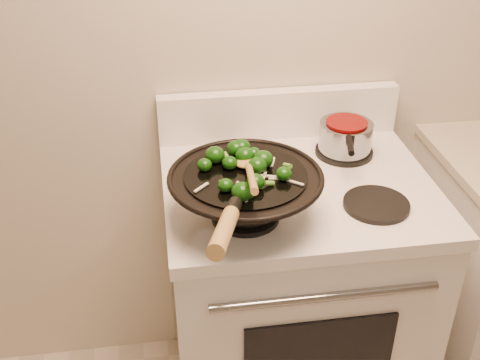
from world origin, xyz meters
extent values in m
plane|color=beige|center=(0.00, 1.50, 1.30)|extent=(3.50, 0.00, 3.50)
cube|color=white|center=(-0.16, 1.17, 0.44)|extent=(0.76, 0.64, 0.88)
cube|color=white|center=(-0.16, 1.17, 0.90)|extent=(0.78, 0.66, 0.04)
cube|color=white|center=(-0.16, 1.47, 1.00)|extent=(0.78, 0.05, 0.16)
cylinder|color=gray|center=(-0.16, 0.84, 0.78)|extent=(0.60, 0.02, 0.02)
cube|color=black|center=(-0.16, 0.84, 0.55)|extent=(0.42, 0.01, 0.28)
cylinder|color=black|center=(-0.34, 1.02, 0.93)|extent=(0.18, 0.18, 0.01)
cylinder|color=black|center=(0.02, 1.02, 0.93)|extent=(0.18, 0.18, 0.01)
cylinder|color=black|center=(-0.34, 1.32, 0.93)|extent=(0.18, 0.18, 0.01)
cylinder|color=black|center=(0.02, 1.32, 0.93)|extent=(0.18, 0.18, 0.01)
torus|color=black|center=(-0.34, 1.02, 1.05)|extent=(0.40, 0.40, 0.01)
cylinder|color=black|center=(-0.34, 1.02, 1.05)|extent=(0.31, 0.31, 0.01)
cylinder|color=black|center=(-0.40, 0.80, 1.10)|extent=(0.05, 0.07, 0.05)
cylinder|color=#A47D40|center=(-0.44, 0.68, 1.14)|extent=(0.09, 0.21, 0.09)
ellipsoid|color=#0E3A09|center=(-0.33, 0.95, 1.07)|extent=(0.05, 0.05, 0.04)
cylinder|color=#478730|center=(-0.32, 0.95, 1.06)|extent=(0.01, 0.02, 0.01)
ellipsoid|color=#0E3A09|center=(-0.25, 0.98, 1.07)|extent=(0.04, 0.04, 0.04)
ellipsoid|color=#0E3A09|center=(-0.29, 1.05, 1.07)|extent=(0.05, 0.05, 0.04)
ellipsoid|color=#0E3A09|center=(-0.31, 1.10, 1.07)|extent=(0.04, 0.04, 0.03)
cylinder|color=#478730|center=(-0.30, 1.10, 1.06)|extent=(0.02, 0.01, 0.01)
ellipsoid|color=#0E3A09|center=(-0.41, 1.10, 1.07)|extent=(0.05, 0.05, 0.04)
ellipsoid|color=#0E3A09|center=(-0.44, 1.06, 1.07)|extent=(0.04, 0.04, 0.03)
ellipsoid|color=#0E3A09|center=(-0.31, 1.03, 1.07)|extent=(0.05, 0.05, 0.04)
cylinder|color=#478730|center=(-0.30, 1.03, 1.06)|extent=(0.02, 0.02, 0.01)
ellipsoid|color=#0E3A09|center=(-0.35, 1.13, 1.07)|extent=(0.05, 0.05, 0.04)
ellipsoid|color=#0E3A09|center=(-0.38, 1.06, 1.07)|extent=(0.04, 0.04, 0.03)
ellipsoid|color=#0E3A09|center=(-0.40, 0.95, 1.07)|extent=(0.04, 0.04, 0.03)
cylinder|color=#478730|center=(-0.39, 0.95, 1.06)|extent=(0.02, 0.02, 0.01)
ellipsoid|color=#0E3A09|center=(-0.33, 1.08, 1.07)|extent=(0.05, 0.05, 0.04)
ellipsoid|color=#0E3A09|center=(-0.34, 1.13, 1.07)|extent=(0.05, 0.05, 0.04)
ellipsoid|color=#0E3A09|center=(-0.37, 0.91, 1.08)|extent=(0.05, 0.05, 0.05)
cylinder|color=#478730|center=(-0.35, 0.91, 1.06)|extent=(0.02, 0.02, 0.01)
cube|color=silver|center=(-0.37, 0.91, 1.06)|extent=(0.02, 0.04, 0.00)
cube|color=silver|center=(-0.27, 0.98, 1.06)|extent=(0.05, 0.01, 0.00)
cube|color=silver|center=(-0.31, 1.04, 1.06)|extent=(0.05, 0.01, 0.00)
cube|color=silver|center=(-0.23, 0.96, 1.06)|extent=(0.04, 0.04, 0.00)
cube|color=silver|center=(-0.46, 0.97, 1.06)|extent=(0.04, 0.04, 0.00)
cube|color=silver|center=(-0.30, 1.00, 1.06)|extent=(0.02, 0.04, 0.00)
cube|color=silver|center=(-0.26, 1.07, 1.06)|extent=(0.02, 0.05, 0.00)
cube|color=silver|center=(-0.33, 1.13, 1.06)|extent=(0.04, 0.04, 0.00)
cube|color=silver|center=(-0.36, 0.94, 1.06)|extent=(0.02, 0.05, 0.00)
cube|color=silver|center=(-0.31, 1.09, 1.06)|extent=(0.02, 0.05, 0.00)
cube|color=silver|center=(-0.28, 1.00, 1.06)|extent=(0.05, 0.03, 0.00)
cylinder|color=#4F8F2E|center=(-0.35, 1.09, 1.06)|extent=(0.03, 0.03, 0.02)
cylinder|color=#4F8F2E|center=(-0.38, 1.06, 1.06)|extent=(0.02, 0.02, 0.01)
cylinder|color=#4F8F2E|center=(-0.29, 0.96, 1.06)|extent=(0.03, 0.02, 0.02)
cylinder|color=#4F8F2E|center=(-0.23, 1.03, 1.06)|extent=(0.02, 0.02, 0.01)
cylinder|color=#4F8F2E|center=(-0.38, 1.11, 1.06)|extent=(0.01, 0.03, 0.02)
sphere|color=beige|center=(-0.41, 0.99, 1.06)|extent=(0.01, 0.01, 0.01)
sphere|color=beige|center=(-0.37, 1.08, 1.06)|extent=(0.01, 0.01, 0.01)
sphere|color=beige|center=(-0.37, 0.98, 1.06)|extent=(0.01, 0.01, 0.01)
ellipsoid|color=#A47D40|center=(-0.33, 1.06, 1.06)|extent=(0.07, 0.06, 0.02)
cylinder|color=#A47D40|center=(-0.35, 0.92, 1.11)|extent=(0.05, 0.28, 0.11)
cylinder|color=gray|center=(0.02, 1.32, 0.98)|extent=(0.16, 0.16, 0.09)
cylinder|color=#650604|center=(0.02, 1.32, 1.03)|extent=(0.13, 0.13, 0.01)
cylinder|color=black|center=(-0.01, 1.19, 1.02)|extent=(0.04, 0.10, 0.02)
camera|label=1|loc=(-0.55, -0.26, 1.84)|focal=45.00mm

